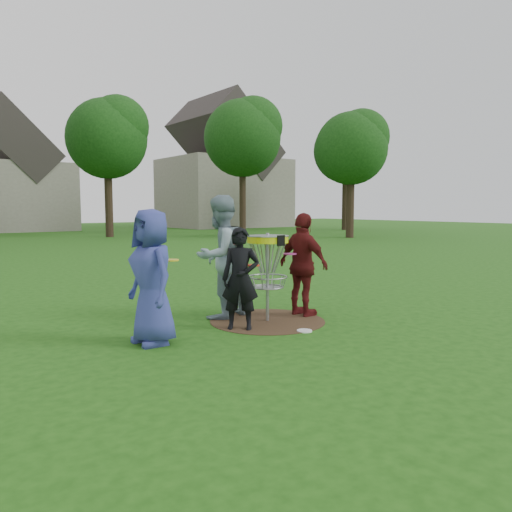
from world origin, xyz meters
TOP-DOWN VIEW (x-y plane):
  - ground at (0.00, 0.00)m, footprint 100.00×100.00m
  - dirt_patch at (0.00, 0.00)m, footprint 1.80×1.80m
  - player_blue at (-1.99, -0.12)m, footprint 0.59×0.88m
  - player_black at (-0.64, -0.18)m, footprint 0.64×0.63m
  - player_grey at (-0.45, 0.66)m, footprint 1.12×0.98m
  - player_maroon at (0.71, -0.04)m, footprint 0.51×1.02m
  - disc_on_grass at (0.02, -0.84)m, footprint 0.22×0.22m
  - disc_golf_basket at (0.00, -0.00)m, footprint 0.66×0.67m
  - held_discs at (-0.48, 0.05)m, footprint 2.36×0.75m
  - tree_row at (0.44, 20.67)m, footprint 51.20×17.42m
  - house_row at (4.78, 33.07)m, footprint 44.50×10.65m

SIDE VIEW (x-z plane):
  - ground at x=0.00m, z-range 0.00..0.00m
  - dirt_patch at x=0.00m, z-range 0.00..0.01m
  - disc_on_grass at x=0.02m, z-range 0.00..0.02m
  - player_black at x=-0.64m, z-range 0.00..1.49m
  - player_maroon at x=0.71m, z-range 0.00..1.69m
  - player_blue at x=-1.99m, z-range 0.00..1.76m
  - player_grey at x=-0.45m, z-range 0.00..1.97m
  - disc_golf_basket at x=0.00m, z-range 0.33..1.71m
  - held_discs at x=-0.48m, z-range 0.90..1.21m
  - house_row at x=4.78m, z-range -1.67..9.95m
  - tree_row at x=0.44m, z-range 1.26..11.16m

